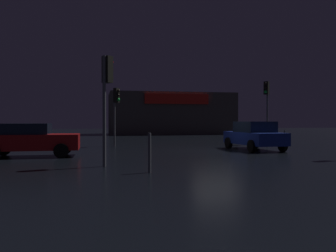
{
  "coord_description": "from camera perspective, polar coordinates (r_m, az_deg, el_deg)",
  "views": [
    {
      "loc": [
        -6.26,
        -17.86,
        1.59
      ],
      "look_at": [
        -2.0,
        3.14,
        1.31
      ],
      "focal_mm": 37.25,
      "sensor_mm": 36.0,
      "label": 1
    }
  ],
  "objects": [
    {
      "name": "car_near",
      "position": [
        16.8,
        -21.58,
        -2.08
      ],
      "size": [
        4.17,
        1.99,
        1.5
      ],
      "color": "#A51414",
      "rests_on": "ground"
    },
    {
      "name": "car_far",
      "position": [
        20.01,
        13.93,
        -1.5
      ],
      "size": [
        2.24,
        4.34,
        1.58
      ],
      "color": "navy",
      "rests_on": "ground"
    },
    {
      "name": "ground_plane",
      "position": [
        18.99,
        7.83,
        -4.05
      ],
      "size": [
        120.0,
        120.0,
        0.0
      ],
      "primitive_type": "plane",
      "color": "black"
    },
    {
      "name": "bollard_kerb_b",
      "position": [
        10.8,
        -3.05,
        -4.41
      ],
      "size": [
        0.1,
        0.1,
        1.23
      ],
      "primitive_type": "cylinder",
      "color": "#595B60",
      "rests_on": "ground"
    },
    {
      "name": "store_building",
      "position": [
        44.17,
        0.38,
        2.0
      ],
      "size": [
        15.27,
        7.58,
        5.09
      ],
      "color": "#4C4742",
      "rests_on": "ground"
    },
    {
      "name": "bollard_kerb_a",
      "position": [
        27.71,
        18.54,
        -1.59
      ],
      "size": [
        0.1,
        0.1,
        0.95
      ],
      "primitive_type": "cylinder",
      "color": "#595B60",
      "rests_on": "ground"
    },
    {
      "name": "traffic_signal_main",
      "position": [
        25.17,
        15.83,
        4.61
      ],
      "size": [
        0.43,
        0.41,
        4.36
      ],
      "color": "#595B60",
      "rests_on": "ground"
    },
    {
      "name": "traffic_signal_cross_left",
      "position": [
        12.57,
        -9.98,
        6.79
      ],
      "size": [
        0.43,
        0.42,
        3.89
      ],
      "color": "#595B60",
      "rests_on": "ground"
    },
    {
      "name": "traffic_signal_opposite",
      "position": [
        22.45,
        -8.48,
        3.91
      ],
      "size": [
        0.43,
        0.42,
        3.71
      ],
      "color": "#595B60",
      "rests_on": "ground"
    }
  ]
}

